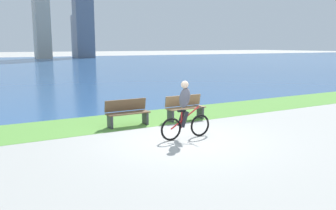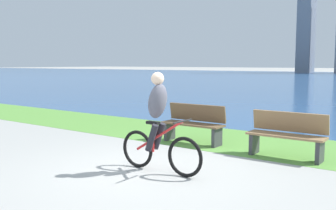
% 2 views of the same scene
% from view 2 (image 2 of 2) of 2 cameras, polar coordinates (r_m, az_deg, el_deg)
% --- Properties ---
extents(ground_plane, '(300.00, 300.00, 0.00)m').
position_cam_2_polar(ground_plane, '(6.78, -2.30, -9.69)').
color(ground_plane, '#9E9E99').
extents(grass_strip_bayside, '(120.00, 2.78, 0.01)m').
position_cam_2_polar(grass_strip_bayside, '(9.43, 9.86, -5.20)').
color(grass_strip_bayside, '#59933D').
rests_on(grass_strip_bayside, ground).
extents(cyclist_lead, '(1.68, 0.52, 1.71)m').
position_cam_2_polar(cyclist_lead, '(6.52, -1.43, -2.73)').
color(cyclist_lead, black).
rests_on(cyclist_lead, ground).
extents(bench_near_path, '(1.50, 0.47, 0.90)m').
position_cam_2_polar(bench_near_path, '(7.91, 17.25, -4.31)').
color(bench_near_path, olive).
rests_on(bench_near_path, ground).
extents(bench_far_along_path, '(1.50, 0.47, 0.90)m').
position_cam_2_polar(bench_far_along_path, '(8.98, 3.85, -2.80)').
color(bench_far_along_path, brown).
rests_on(bench_far_along_path, ground).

